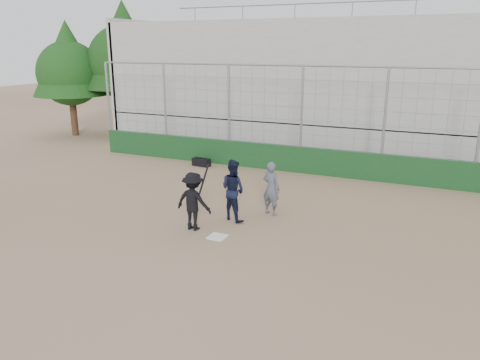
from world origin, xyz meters
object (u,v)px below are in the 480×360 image
at_px(catcher_crouched, 233,200).
at_px(equipment_bag, 201,162).
at_px(umpire, 271,191).
at_px(batter_at_plate, 193,201).

distance_m(catcher_crouched, equipment_bag, 6.28).
bearing_deg(equipment_bag, catcher_crouched, -53.15).
relative_size(catcher_crouched, umpire, 0.83).
bearing_deg(batter_at_plate, catcher_crouched, 57.77).
relative_size(batter_at_plate, umpire, 1.23).
bearing_deg(catcher_crouched, umpire, 46.98).
distance_m(batter_at_plate, umpire, 2.40).
xyz_separation_m(batter_at_plate, umpire, (1.46, 1.90, -0.07)).
bearing_deg(equipment_bag, batter_at_plate, -62.87).
xyz_separation_m(catcher_crouched, umpire, (0.81, 0.86, 0.12)).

